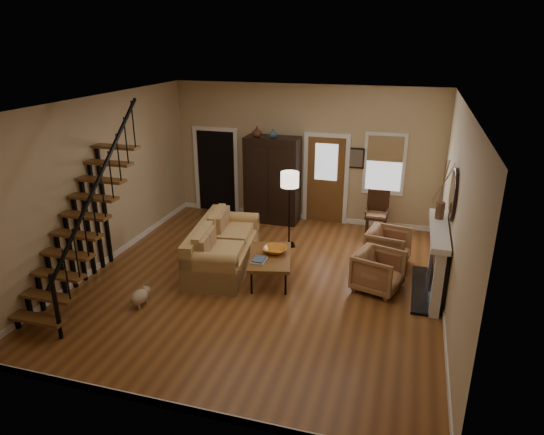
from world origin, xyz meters
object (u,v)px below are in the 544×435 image
(armchair_right, at_px, (388,247))
(side_chair, at_px, (377,214))
(sofa, at_px, (224,246))
(coffee_table, at_px, (270,268))
(armchair_left, at_px, (378,271))
(armoire, at_px, (272,180))
(floor_lamp, at_px, (289,210))

(armchair_right, xyz_separation_m, side_chair, (-0.37, 1.51, 0.14))
(sofa, relative_size, coffee_table, 1.83)
(sofa, bearing_deg, side_chair, 34.82)
(sofa, height_order, coffee_table, sofa)
(coffee_table, distance_m, armchair_right, 2.45)
(armchair_left, distance_m, side_chair, 2.66)
(armchair_right, bearing_deg, sofa, 118.30)
(armchair_left, bearing_deg, coffee_table, 112.09)
(armoire, relative_size, armchair_left, 2.62)
(sofa, xyz_separation_m, floor_lamp, (0.99, 1.34, 0.40))
(coffee_table, relative_size, armchair_left, 1.61)
(floor_lamp, bearing_deg, armchair_right, -8.37)
(armchair_left, bearing_deg, side_chair, 22.68)
(armchair_left, xyz_separation_m, floor_lamp, (-2.03, 1.44, 0.47))
(coffee_table, bearing_deg, armoire, 105.62)
(armchair_left, relative_size, armchair_right, 0.99)
(armchair_right, bearing_deg, coffee_table, 132.28)
(coffee_table, bearing_deg, armchair_right, 32.20)
(side_chair, bearing_deg, armchair_right, -76.35)
(coffee_table, bearing_deg, sofa, 165.00)
(sofa, bearing_deg, armchair_left, -9.83)
(armchair_right, distance_m, side_chair, 1.57)
(armoire, relative_size, floor_lamp, 1.26)
(armoire, xyz_separation_m, coffee_table, (0.84, -3.02, -0.80))
(sofa, distance_m, coffee_table, 1.10)
(floor_lamp, relative_size, side_chair, 1.64)
(sofa, relative_size, armchair_left, 2.95)
(armchair_right, relative_size, side_chair, 0.80)
(coffee_table, relative_size, side_chair, 1.27)
(armoire, bearing_deg, side_chair, -4.48)
(armchair_left, relative_size, floor_lamp, 0.48)
(sofa, height_order, armchair_left, sofa)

